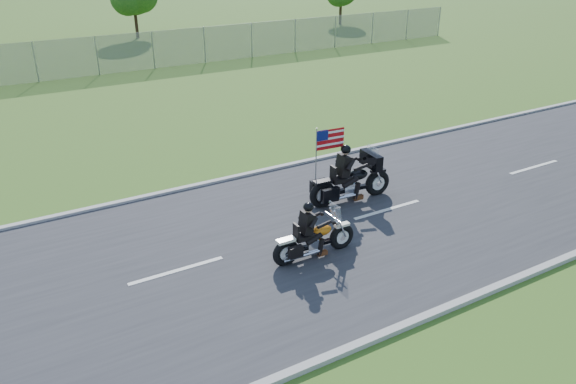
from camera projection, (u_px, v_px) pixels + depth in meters
ground at (256, 249)px, 13.44m from camera, size 420.00×420.00×0.00m
road at (256, 248)px, 13.43m from camera, size 120.00×8.00×0.04m
curb_north at (194, 187)px, 16.59m from camera, size 120.00×0.18×0.12m
curb_south at (358, 346)px, 10.25m from camera, size 120.00×0.18×0.12m
motorcycle_lead at (313, 240)px, 12.90m from camera, size 2.17×0.52×1.46m
motorcycle_follow at (350, 182)px, 15.55m from camera, size 2.58×0.86×2.15m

